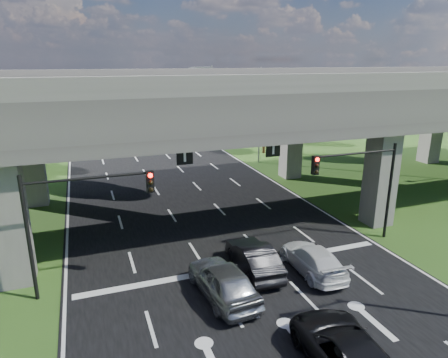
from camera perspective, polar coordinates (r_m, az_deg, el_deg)
ground at (r=19.28m, az=6.39°, el=-17.20°), size 160.00×160.00×0.00m
road at (r=27.50m, az=-2.84°, el=-6.23°), size 18.00×120.00×0.03m
overpass at (r=27.39m, az=-4.34°, el=10.79°), size 80.00×15.00×10.00m
signal_right at (r=24.56m, az=19.17°, el=0.33°), size 5.76×0.54×6.00m
signal_left at (r=19.33m, az=-20.18°, el=-4.12°), size 5.76×0.54×6.00m
streetlight_far at (r=42.31m, az=4.65°, el=10.04°), size 3.38×0.25×10.00m
streetlight_beyond at (r=57.18m, az=-2.12°, el=11.80°), size 3.38×0.25×10.00m
tree_left_near at (r=41.21m, az=-29.10°, el=6.38°), size 4.50×4.50×7.80m
tree_left_far at (r=56.80m, az=-25.84°, el=9.43°), size 4.80×4.80×8.32m
tree_right_near at (r=47.32m, az=5.88°, el=9.06°), size 4.20×4.20×7.28m
tree_right_mid at (r=55.80m, az=5.10°, el=9.90°), size 3.91×3.90×6.76m
tree_right_far at (r=61.67m, az=-1.51°, el=11.20°), size 4.50×4.50×7.80m
car_silver at (r=19.11m, az=-0.14°, el=-14.27°), size 2.45×5.17×1.71m
car_dark at (r=21.23m, az=4.22°, el=-11.17°), size 1.87×4.81×1.56m
car_white at (r=21.75m, az=12.55°, el=-11.10°), size 2.09×4.81×1.38m
car_trailing at (r=15.95m, az=17.19°, el=-22.61°), size 2.96×5.72×1.54m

